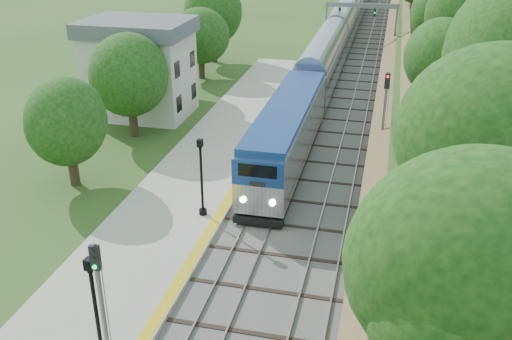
% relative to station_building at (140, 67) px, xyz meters
% --- Properties ---
extents(trackbed, '(9.50, 170.00, 0.28)m').
position_rel_station_building_xyz_m(trackbed, '(16.00, 30.00, -4.02)').
color(trackbed, '#4C4944').
rests_on(trackbed, ground).
extents(platform, '(6.40, 68.00, 0.38)m').
position_rel_station_building_xyz_m(platform, '(8.80, -14.00, -3.90)').
color(platform, '#A59D85').
rests_on(platform, ground).
extents(yellow_stripe, '(0.55, 68.00, 0.01)m').
position_rel_station_building_xyz_m(yellow_stripe, '(11.65, -14.00, -3.70)').
color(yellow_stripe, gold).
rests_on(yellow_stripe, platform).
extents(embankment, '(10.64, 170.00, 11.70)m').
position_rel_station_building_xyz_m(embankment, '(24.35, 30.00, -2.14)').
color(embankment, brown).
rests_on(embankment, ground).
extents(station_building, '(8.60, 6.60, 8.00)m').
position_rel_station_building_xyz_m(station_building, '(0.00, 0.00, 0.00)').
color(station_building, silver).
rests_on(station_building, ground).
extents(signal_gantry, '(8.40, 0.38, 6.20)m').
position_rel_station_building_xyz_m(signal_gantry, '(16.47, 24.99, 0.73)').
color(signal_gantry, slate).
rests_on(signal_gantry, ground).
extents(trees_behind_platform, '(7.82, 53.32, 7.21)m').
position_rel_station_building_xyz_m(trees_behind_platform, '(2.83, -9.33, 0.44)').
color(trees_behind_platform, '#332316').
rests_on(trees_behind_platform, ground).
extents(train, '(2.90, 136.10, 4.26)m').
position_rel_station_building_xyz_m(train, '(14.00, 50.42, -1.90)').
color(train, black).
rests_on(train, trackbed).
extents(lamppost_mid, '(0.47, 0.47, 4.80)m').
position_rel_station_building_xyz_m(lamppost_mid, '(10.73, -28.31, -1.57)').
color(lamppost_mid, black).
rests_on(lamppost_mid, platform).
extents(lamppost_far, '(0.45, 0.45, 4.57)m').
position_rel_station_building_xyz_m(lamppost_far, '(10.74, -16.25, -1.67)').
color(lamppost_far, black).
rests_on(lamppost_far, platform).
extents(signal_platform, '(0.33, 0.26, 5.59)m').
position_rel_station_building_xyz_m(signal_platform, '(11.10, -28.45, -0.27)').
color(signal_platform, slate).
rests_on(signal_platform, platform).
extents(signal_farside, '(0.35, 0.28, 6.37)m').
position_rel_station_building_xyz_m(signal_farside, '(20.20, -5.77, -0.08)').
color(signal_farside, slate).
rests_on(signal_farside, ground).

